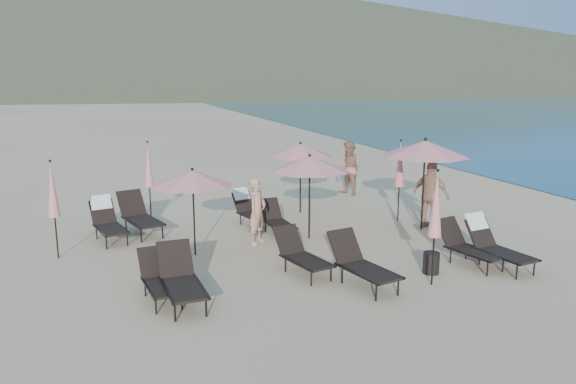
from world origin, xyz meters
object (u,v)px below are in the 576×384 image
object	(u,v)px
umbrella_open_0	(193,178)
lounger_1	(181,278)
lounger_2	(301,254)
lounger_9	(276,219)
lounger_7	(139,215)
umbrella_open_3	(300,150)
umbrella_closed_1	(400,164)
beachgoer_c	(431,195)
side_table_1	(431,263)
beachgoer_b	(349,168)
lounger_5	(494,243)
umbrella_open_1	(310,164)
lounger_4	(468,245)
lounger_3	(361,263)
umbrella_closed_0	(436,205)
beachgoer_a	(257,211)
lounger_6	(107,220)
umbrella_open_2	(425,149)
umbrella_closed_3	(149,165)
lounger_8	(250,209)
umbrella_closed_2	(52,190)
side_table_0	(180,271)

from	to	relation	value
umbrella_open_0	lounger_1	bearing A→B (deg)	-104.70
lounger_2	lounger_9	distance (m)	3.08
lounger_7	umbrella_open_3	size ratio (longest dim) A/B	0.89
umbrella_closed_1	beachgoer_c	size ratio (longest dim) A/B	1.27
side_table_1	beachgoer_b	bearing A→B (deg)	77.61
lounger_5	umbrella_open_1	xyz separation A→B (m)	(-3.14, 3.27, 1.45)
lounger_2	lounger_4	size ratio (longest dim) A/B	0.97
lounger_3	lounger_7	world-z (taller)	lounger_7
umbrella_closed_0	lounger_4	bearing A→B (deg)	29.95
umbrella_closed_0	beachgoer_a	bearing A→B (deg)	123.44
lounger_6	umbrella_open_2	world-z (taller)	umbrella_open_2
umbrella_closed_0	beachgoer_a	xyz separation A→B (m)	(-2.56, 3.88, -0.82)
umbrella_closed_3	side_table_1	bearing A→B (deg)	-51.30
umbrella_open_3	lounger_1	bearing A→B (deg)	-127.70
lounger_6	beachgoer_a	world-z (taller)	beachgoer_a
beachgoer_b	beachgoer_c	size ratio (longest dim) A/B	1.01
umbrella_open_3	beachgoer_b	world-z (taller)	umbrella_open_3
lounger_6	lounger_8	xyz separation A→B (m)	(3.85, 0.20, -0.04)
umbrella_open_1	umbrella_closed_2	distance (m)	6.10
umbrella_open_0	umbrella_open_3	world-z (taller)	umbrella_open_3
lounger_2	side_table_1	world-z (taller)	lounger_2
lounger_9	umbrella_open_1	world-z (taller)	umbrella_open_1
side_table_0	beachgoer_a	distance (m)	3.06
umbrella_open_2	umbrella_closed_0	distance (m)	4.24
lounger_5	umbrella_open_0	xyz separation A→B (m)	(-6.16, 2.90, 1.34)
umbrella_closed_1	umbrella_closed_2	xyz separation A→B (m)	(-9.17, -0.46, -0.05)
lounger_2	beachgoer_c	size ratio (longest dim) A/B	0.90
lounger_1	lounger_8	distance (m)	5.60
umbrella_open_3	lounger_9	bearing A→B (deg)	-125.10
lounger_2	umbrella_closed_2	xyz separation A→B (m)	(-4.98, 2.77, 1.18)
lounger_8	umbrella_closed_1	distance (m)	4.46
lounger_9	umbrella_closed_3	world-z (taller)	umbrella_closed_3
lounger_8	beachgoer_a	size ratio (longest dim) A/B	0.98
side_table_1	lounger_9	bearing A→B (deg)	119.12
lounger_6	lounger_4	bearing A→B (deg)	-44.39
lounger_2	beachgoer_c	world-z (taller)	beachgoer_c
umbrella_closed_0	umbrella_open_3	bearing A→B (deg)	93.87
umbrella_open_1	umbrella_closed_2	world-z (taller)	umbrella_closed_2
umbrella_open_1	umbrella_closed_1	xyz separation A→B (m)	(3.10, 0.87, -0.30)
umbrella_open_3	side_table_0	xyz separation A→B (m)	(-4.33, -4.68, -1.72)
lounger_9	umbrella_closed_1	world-z (taller)	umbrella_closed_1
lounger_1	side_table_0	distance (m)	1.15
beachgoer_a	beachgoer_c	bearing A→B (deg)	-44.85
side_table_1	beachgoer_a	distance (m)	4.44
umbrella_open_2	lounger_6	bearing A→B (deg)	167.39
umbrella_open_3	umbrella_closed_0	distance (m)	6.56
lounger_2	lounger_3	world-z (taller)	lounger_3
lounger_7	beachgoer_b	distance (m)	7.83
lounger_1	lounger_6	xyz separation A→B (m)	(-1.20, 4.74, 0.03)
lounger_3	lounger_4	bearing A→B (deg)	-4.29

